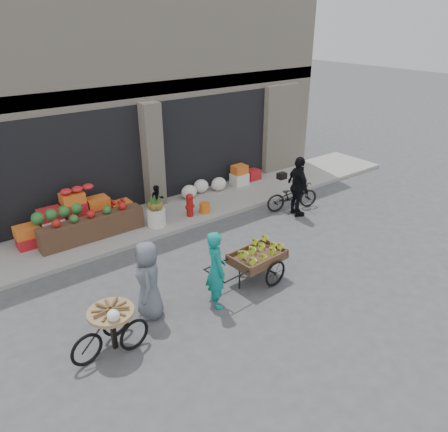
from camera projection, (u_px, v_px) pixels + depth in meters
ground at (261, 275)px, 10.30m from camera, size 80.00×80.00×0.00m
sidewalk at (171, 214)px, 13.22m from camera, size 18.00×2.20×0.12m
building at (105, 86)px, 14.65m from camera, size 14.00×6.45×7.00m
fruit_display at (85, 214)px, 11.80m from camera, size 3.10×1.12×1.24m
pineapple_bin at (156, 217)px, 12.32m from camera, size 0.52×0.52×0.50m
fire_hydrant at (190, 204)px, 12.83m from camera, size 0.22×0.22×0.71m
orange_bucket at (205, 208)px, 13.17m from camera, size 0.32×0.32×0.30m
right_bay_goods at (227, 180)px, 14.95m from camera, size 3.35×0.60×0.70m
seated_person at (158, 200)px, 12.88m from camera, size 0.51×0.43×0.93m
banana_cart at (256, 256)px, 9.82m from camera, size 2.16×1.00×0.88m
vendor_woman at (216, 269)px, 8.91m from camera, size 0.56×0.71×1.72m
tricycle_cart at (112, 323)px, 7.82m from camera, size 1.46×0.97×0.95m
vendor_grey at (148, 280)px, 8.61m from camera, size 0.85×0.96×1.66m
bicycle at (292, 196)px, 13.55m from camera, size 1.81×1.07×0.90m
cyclist at (298, 187)px, 12.96m from camera, size 0.74×1.16×1.84m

